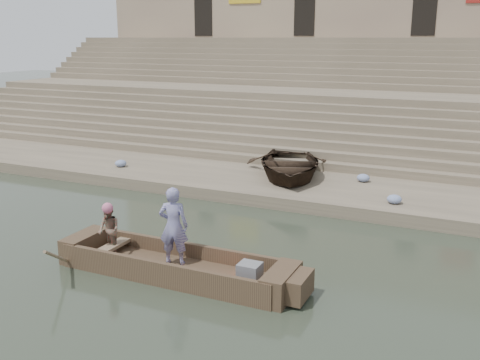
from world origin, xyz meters
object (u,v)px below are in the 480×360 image
Objects in this scene: main_rowboat at (175,271)px; television at (249,272)px; rowing_man at (109,230)px; standing_man at (174,226)px; beached_rowboat at (289,164)px.

television reaches higher than main_rowboat.
rowing_man reaches higher than main_rowboat.
standing_man is 1.51× the size of rowing_man.
standing_man is at bearing -109.42° from beached_rowboat.
standing_man is at bearing 27.32° from rowing_man.
television is at bearing -96.15° from beached_rowboat.
main_rowboat is 4.18× the size of rowing_man.
television is (3.62, 0.00, -0.40)m from rowing_man.
beached_rowboat is at bearing -106.61° from standing_man.
television is (1.92, -0.14, -0.70)m from standing_man.
standing_man is 7.97m from beached_rowboat.
rowing_man reaches higher than beached_rowboat.
rowing_man is 0.27× the size of beached_rowboat.
beached_rowboat reaches higher than main_rowboat.
main_rowboat is 10.87× the size of television.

